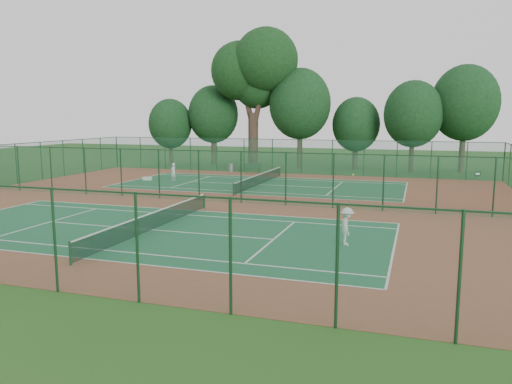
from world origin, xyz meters
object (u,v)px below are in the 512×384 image
bench (253,168)px  kit_bag (147,179)px  player_far (173,172)px  big_tree (255,70)px  player_near (347,226)px  trash_bin (231,168)px

bench → kit_bag: bearing=-154.7°
player_far → big_tree: size_ratio=0.10×
big_tree → player_far: bearing=-102.6°
bench → kit_bag: bench is taller
player_near → player_far: player_near is taller
kit_bag → big_tree: big_tree is taller
trash_bin → big_tree: big_tree is taller
bench → big_tree: 12.13m
player_near → player_far: size_ratio=1.07×
bench → big_tree: (-1.81, 6.03, 10.37)m
player_near → bench: (-13.10, 25.95, -0.33)m
player_near → big_tree: big_tree is taller
player_near → trash_bin: bearing=20.2°
kit_bag → big_tree: bearing=57.8°
trash_bin → big_tree: 12.01m
bench → kit_bag: 11.11m
player_near → big_tree: size_ratio=0.11×
player_far → big_tree: (3.12, 13.97, 10.09)m
player_near → bench: bearing=16.1°
trash_bin → kit_bag: trash_bin is taller
player_far → bench: (4.93, 7.94, -0.28)m
bench → big_tree: bearing=83.8°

